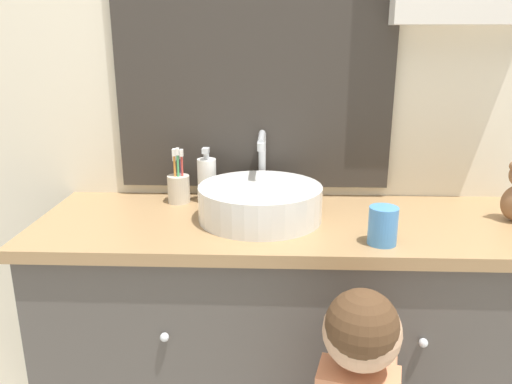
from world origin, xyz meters
name	(u,v)px	position (x,y,z in m)	size (l,w,h in m)	color
wall_back	(299,64)	(0.02, 0.62, 1.29)	(3.20, 0.18, 2.50)	beige
vanity_counter	(289,347)	(0.00, 0.34, 0.43)	(1.49, 0.51, 0.86)	#4C4742
sink_basin	(260,201)	(-0.09, 0.36, 0.92)	(0.36, 0.41, 0.23)	silver
toothbrush_holder	(179,187)	(-0.36, 0.50, 0.91)	(0.07, 0.07, 0.18)	beige
soap_dispenser	(207,179)	(-0.27, 0.51, 0.94)	(0.06, 0.06, 0.18)	white
drinking_cup	(383,226)	(0.23, 0.18, 0.91)	(0.07, 0.07, 0.10)	#4789D1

